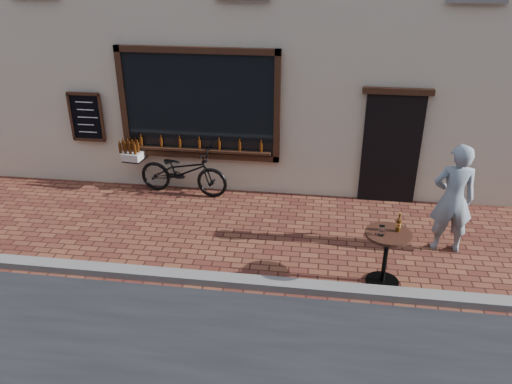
# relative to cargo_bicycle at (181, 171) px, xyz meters

# --- Properties ---
(ground) EXTENTS (90.00, 90.00, 0.00)m
(ground) POSITION_rel_cargo_bicycle_xyz_m (2.28, -3.20, -0.51)
(ground) COLOR #54241B
(ground) RESTS_ON ground
(kerb) EXTENTS (90.00, 0.25, 0.12)m
(kerb) POSITION_rel_cargo_bicycle_xyz_m (2.28, -3.00, -0.45)
(kerb) COLOR slate
(kerb) RESTS_ON ground
(cargo_bicycle) EXTENTS (2.30, 0.88, 1.07)m
(cargo_bicycle) POSITION_rel_cargo_bicycle_xyz_m (0.00, 0.00, 0.00)
(cargo_bicycle) COLOR black
(cargo_bicycle) RESTS_ON ground
(bistro_table) EXTENTS (0.69, 0.69, 1.18)m
(bistro_table) POSITION_rel_cargo_bicycle_xyz_m (3.89, -2.64, 0.12)
(bistro_table) COLOR black
(bistro_table) RESTS_ON ground
(pedestrian) EXTENTS (0.70, 0.46, 1.90)m
(pedestrian) POSITION_rel_cargo_bicycle_xyz_m (5.01, -1.51, 0.44)
(pedestrian) COLOR gray
(pedestrian) RESTS_ON ground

